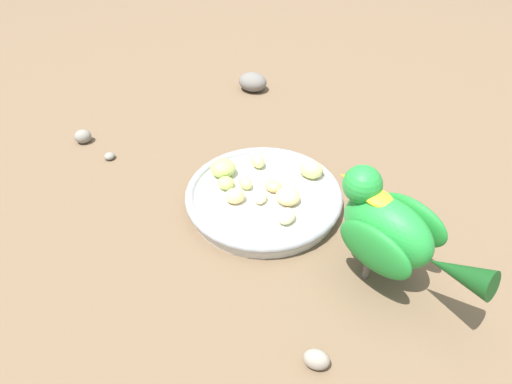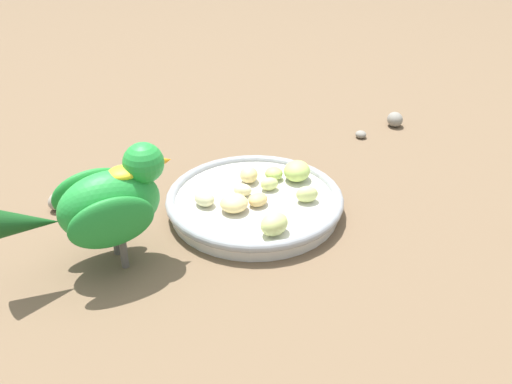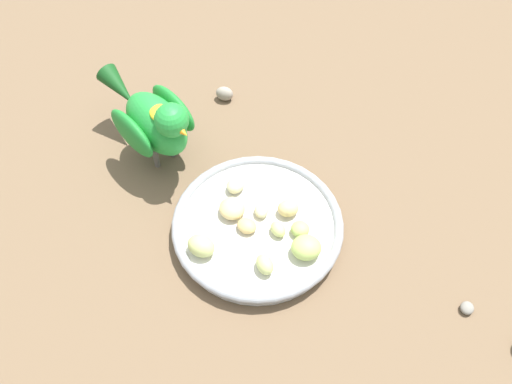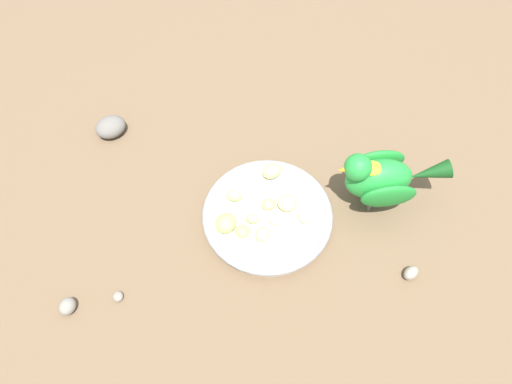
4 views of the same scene
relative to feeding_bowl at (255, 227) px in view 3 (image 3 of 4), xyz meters
name	(u,v)px [view 3 (image 3 of 4)]	position (x,y,z in m)	size (l,w,h in m)	color
ground_plane	(252,220)	(0.00, -0.02, -0.02)	(4.00, 4.00, 0.00)	brown
feeding_bowl	(255,227)	(0.00, 0.00, 0.00)	(0.24, 0.24, 0.03)	beige
apple_piece_0	(232,208)	(0.02, -0.03, 0.02)	(0.04, 0.04, 0.02)	#E5C67F
apple_piece_1	(201,246)	(0.08, 0.01, 0.02)	(0.04, 0.03, 0.03)	#C6D17A
apple_piece_2	(261,210)	(-0.02, -0.01, 0.01)	(0.03, 0.02, 0.02)	beige
apple_piece_3	(236,185)	(0.00, -0.07, 0.02)	(0.03, 0.02, 0.02)	beige
apple_piece_4	(300,229)	(-0.05, 0.03, 0.02)	(0.03, 0.02, 0.02)	#B2CC66
apple_piece_5	(247,226)	(0.01, 0.00, 0.01)	(0.03, 0.02, 0.02)	tan
apple_piece_6	(288,208)	(-0.05, 0.00, 0.02)	(0.03, 0.02, 0.02)	#E5C67F
apple_piece_7	(306,248)	(-0.05, 0.07, 0.02)	(0.04, 0.04, 0.03)	#B2CC66
apple_piece_8	(278,229)	(-0.02, 0.02, 0.02)	(0.02, 0.02, 0.02)	#C6D17A
apple_piece_9	(265,264)	(0.01, 0.07, 0.02)	(0.03, 0.02, 0.02)	#C6D17A
parrot	(154,120)	(0.08, -0.18, 0.07)	(0.12, 0.20, 0.14)	#59544C
pebble_1	(467,308)	(-0.21, 0.21, -0.01)	(0.02, 0.02, 0.01)	gray
pebble_2	(224,94)	(-0.05, -0.26, 0.00)	(0.03, 0.02, 0.02)	gray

